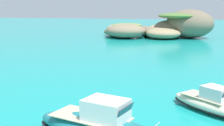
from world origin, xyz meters
The scene contains 3 objects.
islet_large centered at (3.16, 73.54, 2.98)m, with size 22.43×22.67×7.70m.
islet_small centered at (-10.71, 71.22, 1.86)m, with size 17.66×16.63×3.92m.
motorboat_cream centered at (7.48, 13.81, 0.73)m, with size 7.02×6.51×2.18m.
Camera 1 is at (5.08, -9.80, 8.25)m, focal length 47.26 mm.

